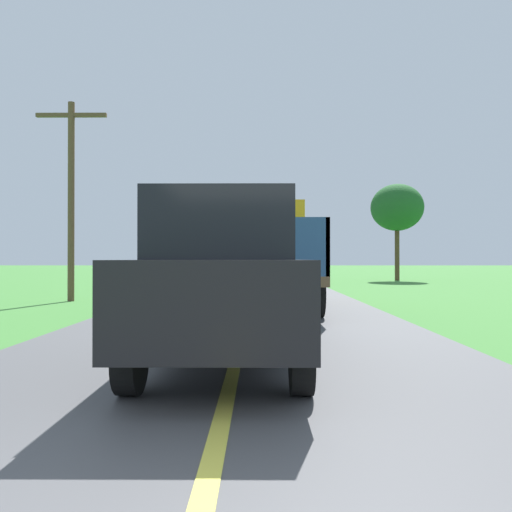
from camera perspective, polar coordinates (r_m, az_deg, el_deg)
banana_truck_near at (r=12.72m, az=1.06°, el=0.34°), size 2.38×5.82×2.80m
banana_truck_far at (r=27.50m, az=-0.00°, el=-0.02°), size 2.38×5.81×2.80m
utility_pole_roadside at (r=16.29m, az=-20.73°, el=7.01°), size 2.18×0.20×6.17m
roadside_tree_near_left at (r=31.22m, az=16.11°, el=5.41°), size 3.18×3.18×5.89m
following_car at (r=5.65m, az=-3.61°, el=-2.72°), size 1.74×4.10×1.92m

